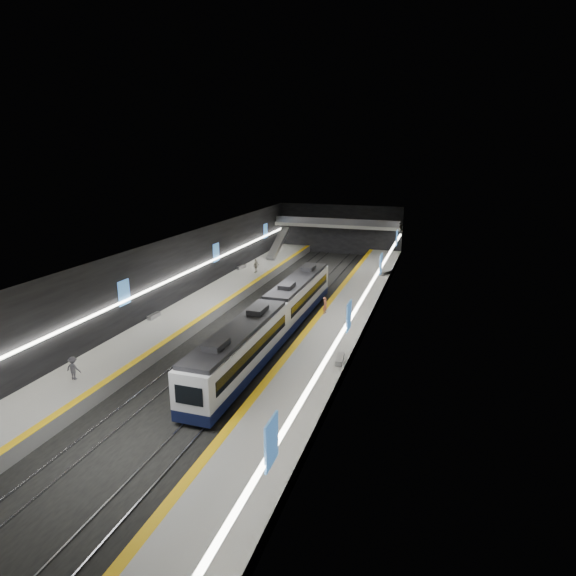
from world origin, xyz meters
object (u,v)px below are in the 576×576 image
(bench_right_far, at_px, (386,273))
(passenger_left_b, at_px, (73,368))
(bench_right_near, at_px, (340,359))
(escalator, at_px, (278,243))
(bench_left_far, at_px, (241,267))
(passenger_right_a, at_px, (325,305))
(train, at_px, (274,318))
(bench_left_near, at_px, (154,316))
(passenger_left_a, at_px, (256,266))

(bench_right_far, relative_size, passenger_left_b, 1.13)
(bench_right_near, bearing_deg, passenger_left_b, -158.41)
(escalator, xyz_separation_m, bench_left_far, (-2.00, -9.50, -1.68))
(bench_left_far, distance_m, passenger_right_a, 21.08)
(train, relative_size, bench_left_near, 18.24)
(bench_right_near, distance_m, passenger_left_a, 28.79)
(escalator, height_order, passenger_right_a, escalator)
(bench_right_near, xyz_separation_m, passenger_left_b, (-17.06, -8.56, 0.61))
(train, height_order, passenger_left_b, train)
(train, relative_size, bench_right_far, 15.78)
(train, distance_m, escalator, 31.68)
(bench_right_far, bearing_deg, train, -82.20)
(bench_right_far, height_order, passenger_right_a, passenger_right_a)
(passenger_left_a, bearing_deg, bench_right_far, 123.73)
(bench_left_near, xyz_separation_m, passenger_left_a, (2.73, 19.48, 0.72))
(bench_right_near, bearing_deg, passenger_right_a, 104.47)
(bench_right_near, xyz_separation_m, passenger_left_a, (-16.27, 23.74, 0.69))
(bench_right_far, distance_m, passenger_left_a, 16.80)
(bench_left_far, xyz_separation_m, passenger_left_a, (2.73, -1.50, 0.70))
(bench_left_far, distance_m, passenger_left_a, 3.19)
(bench_left_far, distance_m, bench_right_far, 19.18)
(train, xyz_separation_m, bench_right_near, (7.00, -4.69, -0.97))
(bench_right_near, bearing_deg, bench_left_far, 121.93)
(bench_left_far, bearing_deg, train, -51.56)
(train, height_order, bench_left_far, train)
(bench_left_near, distance_m, bench_right_far, 30.31)
(bench_left_near, distance_m, passenger_left_a, 19.68)
(passenger_right_a, bearing_deg, bench_right_near, -150.40)
(passenger_left_a, bearing_deg, escalator, -156.75)
(bench_right_near, bearing_deg, escalator, 111.03)
(train, relative_size, passenger_right_a, 18.23)
(bench_right_near, height_order, passenger_left_b, passenger_left_b)
(passenger_right_a, bearing_deg, bench_right_far, -2.29)
(train, distance_m, bench_right_near, 8.48)
(bench_left_far, relative_size, bench_right_near, 0.94)
(bench_left_far, height_order, passenger_left_b, passenger_left_b)
(passenger_left_a, bearing_deg, bench_right_near, 53.89)
(passenger_left_a, distance_m, passenger_left_b, 32.30)
(escalator, relative_size, passenger_left_b, 4.75)
(bench_right_far, bearing_deg, escalator, -177.38)
(escalator, relative_size, bench_left_near, 4.86)
(train, bearing_deg, bench_right_far, 73.20)
(bench_right_far, relative_size, passenger_right_a, 1.15)
(bench_left_near, bearing_deg, bench_left_far, 91.00)
(bench_left_far, relative_size, passenger_left_b, 1.05)
(bench_right_near, height_order, bench_right_far, bench_right_far)
(escalator, bearing_deg, bench_left_far, -101.88)
(escalator, xyz_separation_m, passenger_left_b, (-0.06, -43.30, -1.06))
(bench_left_far, distance_m, bench_right_near, 31.59)
(escalator, height_order, bench_left_far, escalator)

